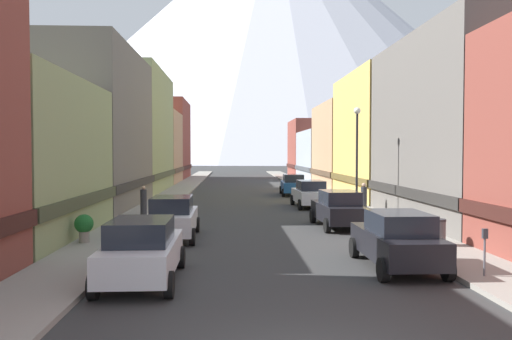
{
  "coord_description": "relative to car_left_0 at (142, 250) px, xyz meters",
  "views": [
    {
      "loc": [
        -1.29,
        -7.96,
        3.6
      ],
      "look_at": [
        0.65,
        33.56,
        2.16
      ],
      "focal_mm": 35.39,
      "sensor_mm": 36.0,
      "label": 1
    }
  ],
  "objects": [
    {
      "name": "storefront_left_2",
      "position": [
        -7.71,
        18.98,
        4.0
      ],
      "size": [
        8.32,
        12.77,
        10.14
      ],
      "color": "#66605B",
      "rests_on": "ground"
    },
    {
      "name": "storefront_left_4",
      "position": [
        -7.53,
        44.57,
        3.08
      ],
      "size": [
        7.96,
        9.66,
        8.26
      ],
      "color": "tan",
      "rests_on": "ground"
    },
    {
      "name": "streetlamp_right",
      "position": [
        9.15,
        12.64,
        3.09
      ],
      "size": [
        0.36,
        0.36,
        5.86
      ],
      "color": "black",
      "rests_on": "sidewalk_right"
    },
    {
      "name": "sidewalk_right",
      "position": [
        10.05,
        28.97,
        -0.82
      ],
      "size": [
        2.5,
        100.0,
        0.15
      ],
      "primitive_type": "cube",
      "color": "gray",
      "rests_on": "ground"
    },
    {
      "name": "storefront_left_3",
      "position": [
        -6.84,
        32.43,
        4.39
      ],
      "size": [
        6.57,
        13.99,
        10.94
      ],
      "color": "#8C9966",
      "rests_on": "ground"
    },
    {
      "name": "storefront_right_2",
      "position": [
        16.12,
        23.93,
        3.72
      ],
      "size": [
        9.94,
        11.79,
        9.57
      ],
      "color": "#D8B259",
      "rests_on": "ground"
    },
    {
      "name": "storefront_right_5",
      "position": [
        15.13,
        60.94,
        3.15
      ],
      "size": [
        7.97,
        10.57,
        8.4
      ],
      "color": "brown",
      "rests_on": "ground"
    },
    {
      "name": "car_left_0",
      "position": [
        0.0,
        0.0,
        0.0
      ],
      "size": [
        2.11,
        4.42,
        1.78
      ],
      "color": "silver",
      "rests_on": "ground"
    },
    {
      "name": "car_left_1",
      "position": [
        0.0,
        7.08,
        0.0
      ],
      "size": [
        2.11,
        4.43,
        1.78
      ],
      "color": "silver",
      "rests_on": "ground"
    },
    {
      "name": "parking_meter_near",
      "position": [
        9.55,
        -0.31,
        0.11
      ],
      "size": [
        0.14,
        0.1,
        1.33
      ],
      "color": "#595960",
      "rests_on": "sidewalk_right"
    },
    {
      "name": "storefront_left_1",
      "position": [
        -6.89,
        7.24,
        2.32
      ],
      "size": [
        6.69,
        10.34,
        6.69
      ],
      "color": "#8C9966",
      "rests_on": "ground"
    },
    {
      "name": "car_right_2",
      "position": [
        7.6,
        18.77,
        0.0
      ],
      "size": [
        2.18,
        4.45,
        1.78
      ],
      "color": "silver",
      "rests_on": "ground"
    },
    {
      "name": "storefront_left_5",
      "position": [
        -7.36,
        55.38,
        4.23
      ],
      "size": [
        7.61,
        11.72,
        10.61
      ],
      "color": "brown",
      "rests_on": "ground"
    },
    {
      "name": "car_right_0",
      "position": [
        7.6,
        1.32,
        0.0
      ],
      "size": [
        2.08,
        4.41,
        1.78
      ],
      "color": "black",
      "rests_on": "ground"
    },
    {
      "name": "storefront_right_4",
      "position": [
        15.23,
        48.74,
        2.13
      ],
      "size": [
        8.16,
        13.34,
        6.3
      ],
      "color": "#99A5B2",
      "rests_on": "ground"
    },
    {
      "name": "car_right_1",
      "position": [
        7.6,
        9.91,
        0.0
      ],
      "size": [
        2.21,
        4.47,
        1.78
      ],
      "color": "black",
      "rests_on": "ground"
    },
    {
      "name": "mountain_backdrop",
      "position": [
        24.85,
        253.97,
        64.14
      ],
      "size": [
        268.98,
        268.98,
        130.09
      ],
      "primitive_type": "cone",
      "color": "silver",
      "rests_on": "ground"
    },
    {
      "name": "sidewalk_left",
      "position": [
        -2.45,
        28.97,
        -0.82
      ],
      "size": [
        2.5,
        100.0,
        0.15
      ],
      "primitive_type": "cube",
      "color": "gray",
      "rests_on": "ground"
    },
    {
      "name": "pedestrian_0",
      "position": [
        -2.45,
        14.27,
        -0.01
      ],
      "size": [
        0.36,
        0.36,
        1.6
      ],
      "color": "#333338",
      "rests_on": "sidewalk_left"
    },
    {
      "name": "storefront_right_3",
      "position": [
        15.85,
        35.96,
        3.17
      ],
      "size": [
        9.4,
        11.46,
        8.44
      ],
      "color": "tan",
      "rests_on": "ground"
    },
    {
      "name": "potted_plant_0",
      "position": [
        -3.2,
        5.57,
        -0.1
      ],
      "size": [
        0.72,
        0.72,
        1.08
      ],
      "color": "gray",
      "rests_on": "sidewalk_left"
    },
    {
      "name": "trash_bin_right",
      "position": [
        10.15,
        4.35,
        -0.26
      ],
      "size": [
        0.59,
        0.59,
        0.98
      ],
      "color": "#4C5156",
      "rests_on": "sidewalk_right"
    },
    {
      "name": "pedestrian_1",
      "position": [
        10.05,
        14.57,
        0.04
      ],
      "size": [
        0.36,
        0.36,
        1.71
      ],
      "color": "#333338",
      "rests_on": "sidewalk_right"
    },
    {
      "name": "car_right_3",
      "position": [
        7.6,
        28.11,
        0.0
      ],
      "size": [
        2.2,
        4.46,
        1.78
      ],
      "color": "#19478C",
      "rests_on": "ground"
    },
    {
      "name": "storefront_right_1",
      "position": [
        15.37,
        11.25,
        3.7
      ],
      "size": [
        8.44,
        12.71,
        9.54
      ],
      "color": "#66605B",
      "rests_on": "ground"
    }
  ]
}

